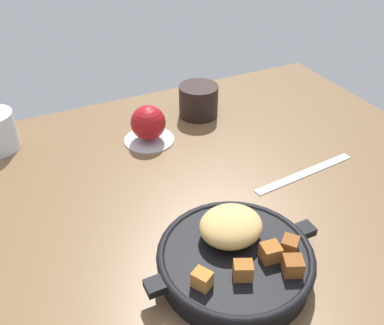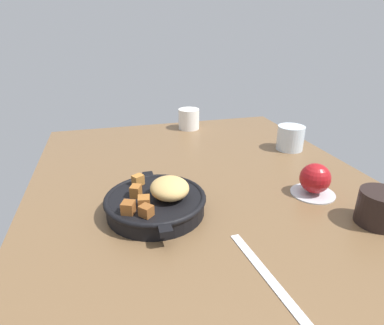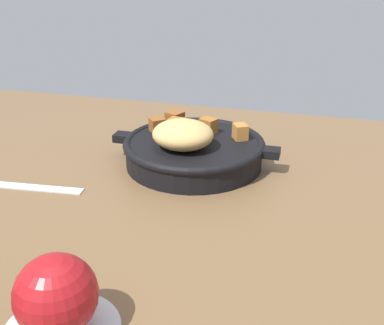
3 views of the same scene
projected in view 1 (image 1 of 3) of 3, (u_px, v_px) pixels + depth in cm
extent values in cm
cube|color=brown|center=(160.00, 226.00, 67.85)|extent=(117.84, 85.20, 2.40)
cylinder|color=black|center=(235.00, 263.00, 57.68)|extent=(20.37, 20.37, 3.73)
torus|color=black|center=(235.00, 255.00, 56.78)|extent=(21.16, 21.16, 1.20)
cube|color=black|center=(304.00, 230.00, 60.93)|extent=(2.64, 2.40, 1.20)
cube|color=black|center=(156.00, 286.00, 52.92)|extent=(2.64, 2.40, 1.20)
ellipsoid|color=tan|center=(231.00, 226.00, 57.87)|extent=(8.80, 7.98, 4.08)
cube|color=#935623|center=(243.00, 270.00, 52.69)|extent=(2.97, 2.75, 2.38)
cube|color=#935623|center=(270.00, 252.00, 55.22)|extent=(2.68, 2.56, 2.26)
cube|color=brown|center=(290.00, 245.00, 56.38)|extent=(3.07, 3.05, 2.07)
cube|color=#A86B2D|center=(202.00, 279.00, 51.64)|extent=(2.75, 2.90, 2.27)
cube|color=brown|center=(293.00, 266.00, 53.37)|extent=(3.11, 3.05, 2.29)
cylinder|color=#B7BABF|center=(149.00, 139.00, 86.09)|extent=(10.13, 10.13, 0.60)
sphere|color=maroon|center=(148.00, 123.00, 83.90)|extent=(6.96, 6.96, 6.96)
cube|color=silver|center=(304.00, 172.00, 77.15)|extent=(21.90, 3.66, 0.36)
cylinder|color=black|center=(199.00, 101.00, 92.97)|extent=(8.51, 8.51, 6.88)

